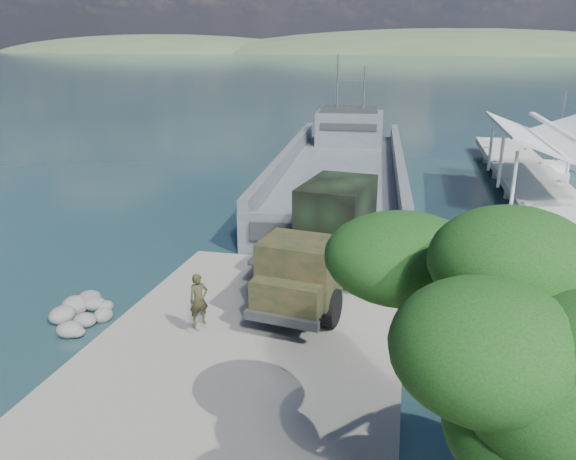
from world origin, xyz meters
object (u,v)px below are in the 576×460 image
object	(u,v)px
sailboat_near	(554,171)
soldier	(199,310)
military_truck	(325,240)
pier	(547,188)
landing_craft	(341,178)

from	to	relation	value
sailboat_near	soldier	bearing A→B (deg)	-112.99
military_truck	soldier	bearing A→B (deg)	-117.39
pier	soldier	world-z (taller)	pier
military_truck	soldier	xyz separation A→B (m)	(-3.49, -4.74, -1.08)
military_truck	sailboat_near	distance (m)	29.42
landing_craft	sailboat_near	xyz separation A→B (m)	(15.70, 7.80, -0.44)
pier	sailboat_near	size ratio (longest dim) A/B	6.71
landing_craft	sailboat_near	world-z (taller)	landing_craft
military_truck	sailboat_near	xyz separation A→B (m)	(14.18, 25.68, -2.12)
landing_craft	soldier	size ratio (longest dim) A/B	18.50
soldier	sailboat_near	world-z (taller)	sailboat_near
sailboat_near	military_truck	bearing A→B (deg)	-111.75
pier	military_truck	bearing A→B (deg)	-127.69
soldier	sailboat_near	xyz separation A→B (m)	(17.67, 30.42, -1.04)
landing_craft	pier	bearing A→B (deg)	-18.18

